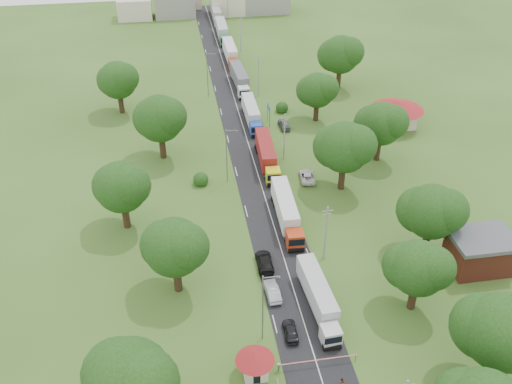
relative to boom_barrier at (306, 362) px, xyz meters
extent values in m
plane|color=#35511B|center=(1.36, 25.00, -0.89)|extent=(260.00, 260.00, 0.00)
cube|color=black|center=(1.36, 45.00, -0.89)|extent=(8.00, 200.00, 0.04)
cylinder|color=slate|center=(-3.14, 0.00, -0.34)|extent=(0.20, 0.20, 1.10)
cube|color=slate|center=(-3.14, 0.00, 0.16)|extent=(0.35, 0.35, 0.25)
cylinder|color=red|center=(1.36, 0.00, 0.11)|extent=(9.00, 0.12, 0.12)
cylinder|color=slate|center=(5.86, 0.00, -0.39)|extent=(0.10, 0.10, 1.00)
cube|color=beige|center=(-5.84, 0.00, 0.31)|extent=(2.60, 2.60, 2.40)
cone|color=maroon|center=(-5.84, 0.00, 2.01)|extent=(4.40, 4.40, 1.10)
cube|color=black|center=(-4.53, 0.00, 0.51)|extent=(0.02, 1.20, 0.90)
cube|color=black|center=(-5.84, -1.31, 0.11)|extent=(0.80, 0.02, 1.90)
cylinder|color=slate|center=(6.56, 58.80, 1.11)|extent=(0.12, 0.12, 4.00)
cylinder|color=slate|center=(6.56, 61.20, 1.11)|extent=(0.12, 0.12, 4.00)
cube|color=navy|center=(6.56, 60.00, 2.71)|extent=(0.06, 3.00, 1.00)
cube|color=silver|center=(6.56, 60.00, 2.71)|extent=(0.07, 3.10, 0.06)
cylinder|color=gray|center=(6.86, 18.00, 3.61)|extent=(0.24, 0.24, 9.00)
cube|color=gray|center=(6.86, 18.00, 7.41)|extent=(1.60, 0.10, 0.10)
cube|color=gray|center=(6.86, 18.00, 6.91)|extent=(1.20, 0.10, 0.10)
cylinder|color=gray|center=(6.86, 46.00, 3.61)|extent=(0.24, 0.24, 9.00)
cube|color=gray|center=(6.86, 46.00, 7.41)|extent=(1.60, 0.10, 0.10)
cube|color=gray|center=(6.86, 46.00, 6.91)|extent=(1.20, 0.10, 0.10)
cylinder|color=gray|center=(6.86, 74.00, 3.61)|extent=(0.24, 0.24, 9.00)
cube|color=gray|center=(6.86, 74.00, 7.41)|extent=(1.60, 0.10, 0.10)
cube|color=gray|center=(6.86, 74.00, 6.91)|extent=(1.20, 0.10, 0.10)
cylinder|color=gray|center=(6.86, 102.00, 3.61)|extent=(0.24, 0.24, 9.00)
cube|color=gray|center=(6.86, 102.00, 7.41)|extent=(1.60, 0.10, 0.10)
cube|color=gray|center=(6.86, 102.00, 6.91)|extent=(1.20, 0.10, 0.10)
cylinder|color=gray|center=(6.86, 130.00, 3.61)|extent=(0.24, 0.24, 9.00)
cylinder|color=slate|center=(-4.14, 5.00, 4.11)|extent=(0.16, 0.16, 10.00)
cube|color=slate|center=(-3.24, 5.00, 8.81)|extent=(1.80, 0.10, 0.10)
cube|color=slate|center=(-2.44, 5.00, 8.66)|extent=(0.50, 0.22, 0.15)
cylinder|color=slate|center=(-4.14, 40.00, 4.11)|extent=(0.16, 0.16, 10.00)
cube|color=slate|center=(-3.24, 40.00, 8.81)|extent=(1.80, 0.10, 0.10)
cube|color=slate|center=(-2.44, 40.00, 8.66)|extent=(0.50, 0.22, 0.15)
cylinder|color=slate|center=(-4.14, 75.00, 4.11)|extent=(0.16, 0.16, 10.00)
cube|color=slate|center=(-3.24, 75.00, 8.81)|extent=(1.80, 0.10, 0.10)
cube|color=slate|center=(-2.44, 75.00, 8.66)|extent=(0.50, 0.22, 0.15)
cylinder|color=#382616|center=(19.36, -5.00, 1.38)|extent=(1.12, 1.12, 4.55)
sphere|color=#18350E|center=(19.36, -5.00, 6.96)|extent=(8.40, 8.40, 8.40)
sphere|color=#18350E|center=(18.16, -3.50, 6.36)|extent=(7.20, 7.20, 7.20)
cylinder|color=#382616|center=(15.36, 7.00, 1.03)|extent=(1.04, 1.04, 3.85)
sphere|color=#18350E|center=(15.36, 7.00, 5.71)|extent=(7.00, 7.00, 7.00)
sphere|color=#18350E|center=(16.61, 6.00, 6.46)|extent=(5.50, 5.50, 5.50)
sphere|color=#18350E|center=(14.36, 8.25, 5.21)|extent=(6.00, 6.00, 6.00)
cylinder|color=#382616|center=(21.36, 17.00, 1.21)|extent=(1.08, 1.08, 4.20)
sphere|color=#18350E|center=(21.36, 17.00, 6.33)|extent=(7.70, 7.70, 7.70)
sphere|color=#18350E|center=(22.73, 15.90, 7.16)|extent=(6.05, 6.05, 6.05)
sphere|color=#18350E|center=(20.26, 18.38, 5.78)|extent=(6.60, 6.60, 6.60)
cylinder|color=#382616|center=(14.36, 35.00, 1.38)|extent=(1.12, 1.12, 4.55)
sphere|color=#18350E|center=(14.36, 35.00, 6.96)|extent=(8.40, 8.40, 8.40)
sphere|color=#18350E|center=(15.86, 33.80, 7.86)|extent=(6.60, 6.60, 6.60)
sphere|color=#18350E|center=(13.16, 36.50, 6.36)|extent=(7.20, 7.20, 7.20)
cylinder|color=#382616|center=(23.36, 43.00, 1.21)|extent=(1.08, 1.08, 4.20)
sphere|color=#18350E|center=(23.36, 43.00, 6.33)|extent=(7.70, 7.70, 7.70)
sphere|color=#18350E|center=(24.73, 41.90, 7.16)|extent=(6.05, 6.05, 6.05)
sphere|color=#18350E|center=(22.26, 44.38, 5.78)|extent=(6.60, 6.60, 6.60)
cylinder|color=#382616|center=(16.36, 60.00, 1.03)|extent=(1.04, 1.04, 3.85)
sphere|color=#18350E|center=(16.36, 60.00, 5.71)|extent=(7.00, 7.00, 7.00)
sphere|color=#18350E|center=(17.61, 59.00, 6.46)|extent=(5.50, 5.50, 5.50)
sphere|color=#18350E|center=(15.36, 61.25, 5.21)|extent=(6.00, 6.00, 6.00)
cylinder|color=#382616|center=(25.36, 75.00, 1.38)|extent=(1.12, 1.12, 4.55)
sphere|color=#18350E|center=(25.36, 75.00, 6.96)|extent=(8.40, 8.40, 8.40)
sphere|color=#18350E|center=(26.86, 73.80, 7.86)|extent=(6.60, 6.60, 6.60)
sphere|color=#18350E|center=(24.16, 76.50, 6.36)|extent=(7.20, 7.20, 7.20)
sphere|color=#18350E|center=(-18.64, -5.00, 6.96)|extent=(8.40, 8.40, 8.40)
sphere|color=#18350E|center=(-17.14, -6.20, 7.86)|extent=(6.60, 6.60, 6.60)
sphere|color=#18350E|center=(-19.84, -3.50, 6.36)|extent=(7.20, 7.20, 7.20)
cylinder|color=#382616|center=(-13.64, 15.00, 1.21)|extent=(1.08, 1.08, 4.20)
sphere|color=#18350E|center=(-13.64, 15.00, 6.33)|extent=(7.70, 7.70, 7.70)
sphere|color=#18350E|center=(-12.27, 13.90, 7.16)|extent=(6.05, 6.05, 6.05)
sphere|color=#18350E|center=(-14.74, 16.38, 5.78)|extent=(6.60, 6.60, 6.60)
cylinder|color=#382616|center=(-20.64, 30.00, 1.21)|extent=(1.08, 1.08, 4.20)
sphere|color=#18350E|center=(-20.64, 30.00, 6.33)|extent=(7.70, 7.70, 7.70)
sphere|color=#18350E|center=(-19.27, 28.90, 7.16)|extent=(6.05, 6.05, 6.05)
sphere|color=#18350E|center=(-21.74, 31.38, 5.78)|extent=(6.60, 6.60, 6.60)
cylinder|color=#382616|center=(-14.64, 50.00, 1.38)|extent=(1.12, 1.12, 4.55)
sphere|color=#18350E|center=(-14.64, 50.00, 6.96)|extent=(8.40, 8.40, 8.40)
sphere|color=#18350E|center=(-13.14, 48.80, 7.86)|extent=(6.60, 6.60, 6.60)
sphere|color=#18350E|center=(-15.84, 51.50, 6.36)|extent=(7.20, 7.20, 7.20)
cylinder|color=#382616|center=(-22.64, 70.00, 1.21)|extent=(1.08, 1.08, 4.20)
sphere|color=#18350E|center=(-22.64, 70.00, 6.33)|extent=(7.70, 7.70, 7.70)
sphere|color=#18350E|center=(-21.27, 68.90, 7.16)|extent=(6.05, 6.05, 6.05)
sphere|color=#18350E|center=(-23.74, 71.38, 5.78)|extent=(6.60, 6.60, 6.60)
cube|color=maroon|center=(27.36, 13.00, 1.41)|extent=(8.00, 6.00, 4.60)
cube|color=#47494F|center=(27.36, 13.00, 4.01)|extent=(8.60, 6.60, 0.60)
cube|color=beige|center=(31.36, 55.00, 1.11)|extent=(7.00, 5.00, 4.00)
cone|color=maroon|center=(31.36, 55.00, 4.01)|extent=(10.08, 10.08, 1.80)
cube|color=gray|center=(-8.64, 135.00, 2.61)|extent=(12.00, 8.00, 7.00)
cube|color=beige|center=(7.36, 135.00, 2.11)|extent=(10.00, 8.00, 6.00)
cube|color=beige|center=(-20.64, 135.00, 2.11)|extent=(10.00, 8.00, 6.00)
cube|color=beige|center=(3.64, 2.92, 0.54)|extent=(2.34, 2.34, 2.31)
cube|color=black|center=(3.64, 1.81, 0.86)|extent=(2.12, 0.14, 1.02)
cube|color=slate|center=(3.64, 1.86, -0.38)|extent=(2.04, 0.37, 0.32)
cube|color=slate|center=(3.64, 9.39, -0.20)|extent=(2.73, 10.73, 0.28)
cube|color=#B7B7BC|center=(3.64, 9.67, 1.46)|extent=(2.93, 11.02, 2.77)
cylinder|color=black|center=(3.64, 2.09, -0.43)|extent=(2.17, 0.92, 0.92)
cylinder|color=black|center=(3.64, 3.76, -0.43)|extent=(2.17, 0.92, 0.92)
cylinder|color=black|center=(3.64, 12.63, -0.43)|extent=(2.17, 0.92, 0.92)
cylinder|color=black|center=(3.64, 14.01, -0.43)|extent=(2.17, 0.92, 0.92)
cube|color=#AC3413|center=(3.34, 21.00, 0.65)|extent=(2.47, 2.47, 2.49)
cube|color=black|center=(3.34, 19.79, 1.00)|extent=(2.29, 0.09, 1.10)
cube|color=slate|center=(3.34, 19.85, -0.34)|extent=(2.20, 0.32, 0.35)
cube|color=slate|center=(3.34, 27.97, -0.14)|extent=(2.65, 11.52, 0.30)
cube|color=silver|center=(3.34, 28.27, 1.65)|extent=(2.86, 11.83, 2.99)
cylinder|color=black|center=(3.34, 20.10, -0.39)|extent=(2.34, 1.00, 1.00)
cylinder|color=black|center=(3.34, 21.89, -0.39)|extent=(2.34, 1.00, 1.00)
cylinder|color=black|center=(3.34, 31.46, -0.39)|extent=(2.34, 1.00, 1.00)
cylinder|color=black|center=(3.34, 32.95, -0.39)|extent=(2.34, 1.00, 1.00)
cube|color=gold|center=(3.38, 38.21, 0.65)|extent=(2.50, 2.50, 2.48)
cube|color=black|center=(3.38, 37.01, 0.99)|extent=(2.28, 0.14, 1.09)
cube|color=slate|center=(3.38, 37.07, -0.35)|extent=(2.19, 0.37, 0.35)
cube|color=slate|center=(3.38, 45.15, -0.15)|extent=(2.89, 11.51, 0.30)
cube|color=maroon|center=(3.38, 45.45, 1.64)|extent=(3.10, 11.82, 2.97)
cylinder|color=black|center=(3.38, 37.32, -0.40)|extent=(2.33, 0.99, 0.99)
cylinder|color=black|center=(3.38, 39.11, -0.40)|extent=(2.33, 0.99, 0.99)
cylinder|color=black|center=(3.38, 48.62, -0.40)|extent=(2.33, 0.99, 0.99)
cylinder|color=black|center=(3.38, 50.11, -0.40)|extent=(2.33, 0.99, 0.99)
cube|color=#1C45AD|center=(3.31, 55.49, 0.55)|extent=(2.24, 2.24, 2.32)
cube|color=black|center=(3.31, 54.37, 0.87)|extent=(2.13, 0.03, 1.02)
cube|color=slate|center=(3.31, 54.42, -0.38)|extent=(2.04, 0.26, 0.32)
cube|color=slate|center=(3.31, 61.98, -0.20)|extent=(2.20, 10.68, 0.28)
cube|color=#BBBBC0|center=(3.31, 62.26, 1.47)|extent=(2.39, 10.96, 2.78)
cylinder|color=black|center=(3.31, 54.65, -0.43)|extent=(2.18, 0.93, 0.93)
cylinder|color=black|center=(3.31, 56.32, -0.43)|extent=(2.18, 0.93, 0.93)
cylinder|color=black|center=(3.31, 65.23, -0.43)|extent=(2.18, 0.93, 0.93)
cylinder|color=black|center=(3.31, 66.62, -0.43)|extent=(2.18, 0.93, 0.93)
cube|color=silver|center=(3.41, 72.68, 0.62)|extent=(2.45, 2.45, 2.43)
cube|color=black|center=(3.41, 71.50, 0.96)|extent=(2.24, 0.13, 1.07)
cube|color=slate|center=(3.41, 71.56, -0.36)|extent=(2.15, 0.35, 0.34)
cube|color=slate|center=(3.41, 79.49, -0.16)|extent=(2.77, 11.29, 0.29)
cube|color=#54565B|center=(3.41, 79.79, 1.59)|extent=(2.98, 11.59, 2.92)
cylinder|color=black|center=(3.41, 71.80, -0.40)|extent=(2.29, 0.97, 0.97)
cylinder|color=black|center=(3.41, 73.55, -0.40)|extent=(2.29, 0.97, 0.97)
cylinder|color=black|center=(3.41, 82.90, -0.40)|extent=(2.29, 0.97, 0.97)
cylinder|color=black|center=(3.41, 84.36, -0.40)|extent=(2.29, 0.97, 0.97)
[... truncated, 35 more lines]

